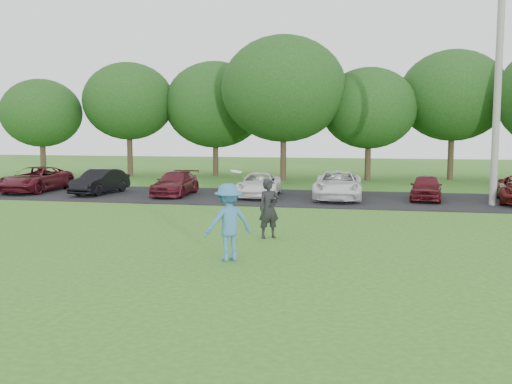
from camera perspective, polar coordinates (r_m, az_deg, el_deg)
ground at (r=13.17m, az=-3.06°, el=-7.27°), size 100.00×100.00×0.00m
parking_lot at (r=25.78m, az=4.21°, el=-0.58°), size 32.00×6.50×0.03m
utility_pole at (r=24.93m, az=23.02°, el=9.38°), size 0.28×0.28×9.30m
frisbee_player at (r=13.44m, az=-2.79°, el=-3.01°), size 1.35×1.26×2.15m
camera_bystander at (r=16.18m, az=1.31°, el=-1.67°), size 0.74×0.67×1.69m
parked_cars at (r=25.69m, az=3.08°, el=0.74°), size 28.24×4.49×1.23m
tree_row at (r=35.24m, az=8.79°, el=9.17°), size 42.39×9.85×8.64m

